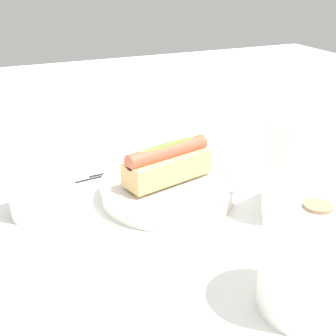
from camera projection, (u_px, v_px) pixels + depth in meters
ground_plane at (161, 199)px, 0.78m from camera, size 2.40×2.40×0.00m
serving_bowl at (168, 188)px, 0.77m from camera, size 0.23×0.23×0.04m
hotdog_front at (168, 164)px, 0.76m from camera, size 0.16×0.09×0.06m
water_glass at (31, 193)px, 0.71m from camera, size 0.07×0.07×0.09m
paper_towel_roll at (310, 259)px, 0.51m from camera, size 0.11×0.11×0.13m
napkin_box at (299, 169)px, 0.71m from camera, size 0.12×0.07×0.15m
chopstick_near at (130, 169)px, 0.89m from camera, size 0.22×0.03×0.01m
chopstick_far at (143, 164)px, 0.91m from camera, size 0.22×0.03×0.01m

